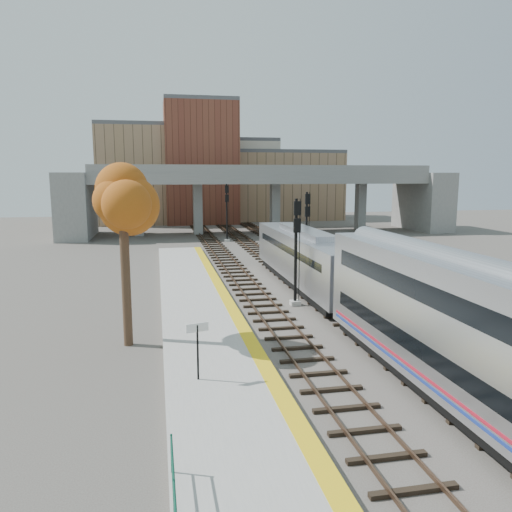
{
  "coord_description": "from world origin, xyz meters",
  "views": [
    {
      "loc": [
        -9.59,
        -24.49,
        8.26
      ],
      "look_at": [
        -2.73,
        9.99,
        2.5
      ],
      "focal_mm": 35.0,
      "sensor_mm": 36.0,
      "label": 1
    }
  ],
  "objects": [
    {
      "name": "locomotive",
      "position": [
        1.0,
        10.14,
        2.28
      ],
      "size": [
        3.02,
        19.05,
        4.1
      ],
      "color": "#A8AAB2",
      "rests_on": "ground"
    },
    {
      "name": "ground",
      "position": [
        0.0,
        0.0,
        0.0
      ],
      "size": [
        160.0,
        160.0,
        0.0
      ],
      "primitive_type": "plane",
      "color": "#47423D",
      "rests_on": "ground"
    },
    {
      "name": "signal_mast_far",
      "position": [
        -1.1,
        36.59,
        3.53
      ],
      "size": [
        0.6,
        0.64,
        7.1
      ],
      "color": "#9E9E99",
      "rests_on": "ground"
    },
    {
      "name": "parking_lot",
      "position": [
        14.0,
        28.0,
        0.02
      ],
      "size": [
        14.0,
        18.0,
        0.04
      ],
      "primitive_type": "cube",
      "color": "black",
      "rests_on": "ground"
    },
    {
      "name": "buildings_far",
      "position": [
        1.26,
        66.57,
        7.88
      ],
      "size": [
        43.0,
        21.0,
        20.6
      ],
      "color": "#907053",
      "rests_on": "ground"
    },
    {
      "name": "yellow_strip",
      "position": [
        -5.35,
        0.0,
        0.35
      ],
      "size": [
        0.7,
        60.0,
        0.01
      ],
      "primitive_type": "cube",
      "color": "yellow",
      "rests_on": "platform"
    },
    {
      "name": "tree",
      "position": [
        -11.15,
        -0.29,
        6.79
      ],
      "size": [
        3.6,
        3.6,
        9.15
      ],
      "color": "#382619",
      "rests_on": "ground"
    },
    {
      "name": "car_a",
      "position": [
        12.0,
        21.75,
        0.67
      ],
      "size": [
        1.84,
        3.8,
        1.25
      ],
      "primitive_type": "imported",
      "rotation": [
        0.0,
        0.0,
        0.1
      ],
      "color": "#99999E",
      "rests_on": "parking_lot"
    },
    {
      "name": "car_b",
      "position": [
        12.46,
        26.63,
        0.66
      ],
      "size": [
        2.03,
        3.98,
        1.25
      ],
      "primitive_type": "imported",
      "rotation": [
        0.0,
        0.0,
        0.2
      ],
      "color": "#99999E",
      "rests_on": "parking_lot"
    },
    {
      "name": "signal_mast_mid",
      "position": [
        3.0,
        16.47,
        3.32
      ],
      "size": [
        0.6,
        0.64,
        6.79
      ],
      "color": "#9E9E99",
      "rests_on": "ground"
    },
    {
      "name": "car_c",
      "position": [
        17.39,
        33.0,
        0.6
      ],
      "size": [
        3.21,
        4.16,
        1.12
      ],
      "primitive_type": "imported",
      "rotation": [
        0.0,
        0.0,
        -0.49
      ],
      "color": "#99999E",
      "rests_on": "parking_lot"
    },
    {
      "name": "station_sign",
      "position": [
        -8.2,
        -5.95,
        1.98
      ],
      "size": [
        0.88,
        0.27,
        2.27
      ],
      "rotation": [
        0.0,
        0.0,
        0.25
      ],
      "color": "black",
      "rests_on": "platform"
    },
    {
      "name": "signal_mast_near",
      "position": [
        -1.1,
        5.31,
        3.32
      ],
      "size": [
        0.6,
        0.64,
        6.79
      ],
      "color": "#9E9E99",
      "rests_on": "ground"
    },
    {
      "name": "platform",
      "position": [
        -7.25,
        0.0,
        0.17
      ],
      "size": [
        4.5,
        60.0,
        0.35
      ],
      "primitive_type": "cube",
      "color": "#9E9E99",
      "rests_on": "ground"
    },
    {
      "name": "tracks",
      "position": [
        0.93,
        12.5,
        0.08
      ],
      "size": [
        10.7,
        95.0,
        0.25
      ],
      "color": "black",
      "rests_on": "ground"
    },
    {
      "name": "overpass",
      "position": [
        4.92,
        45.0,
        5.81
      ],
      "size": [
        54.0,
        12.0,
        9.5
      ],
      "color": "slate",
      "rests_on": "ground"
    }
  ]
}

